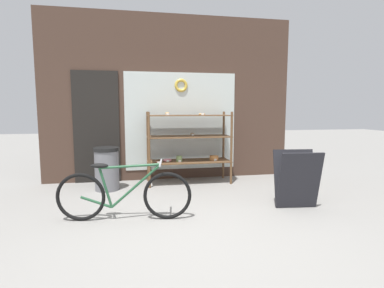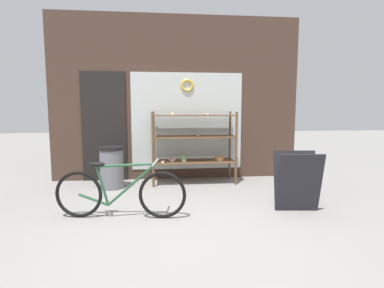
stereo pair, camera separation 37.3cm
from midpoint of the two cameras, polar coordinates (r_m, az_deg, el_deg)
ground_plane at (r=3.62m, az=-1.92°, el=-15.93°), size 30.00×30.00×0.00m
storefront_facade at (r=5.96m, az=-6.33°, el=8.22°), size 4.88×0.13×3.20m
display_case at (r=5.62m, az=-2.47°, el=0.59°), size 1.55×0.55×1.34m
bicycle at (r=3.93m, az=-15.59°, el=-9.23°), size 1.68×0.46×0.74m
sandwich_board at (r=4.42m, az=17.08°, el=-6.46°), size 0.62×0.44×0.81m
trash_bin at (r=5.41m, az=-17.85°, el=-4.23°), size 0.43×0.43×0.74m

